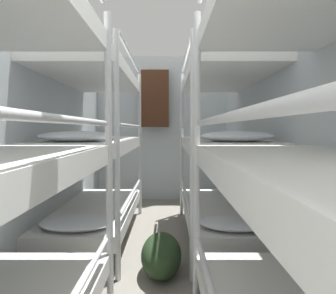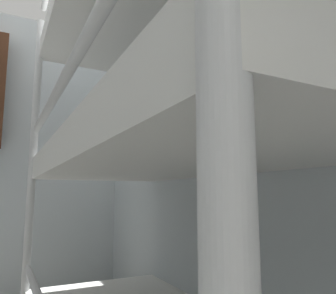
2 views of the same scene
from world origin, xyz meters
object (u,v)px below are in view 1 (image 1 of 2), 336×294
(bunk_stack_left_far, at_px, (95,144))
(duffel_bag, at_px, (161,255))
(bunk_stack_right_far, at_px, (222,144))
(hanging_coat, at_px, (155,99))

(bunk_stack_left_far, xyz_separation_m, duffel_bag, (0.71, -0.74, -0.86))
(bunk_stack_right_far, bearing_deg, duffel_bag, -129.64)
(bunk_stack_left_far, distance_m, duffel_bag, 1.34)
(bunk_stack_right_far, relative_size, hanging_coat, 2.16)
(duffel_bag, distance_m, hanging_coat, 2.89)
(duffel_bag, height_order, hanging_coat, hanging_coat)
(bunk_stack_left_far, relative_size, duffel_bag, 3.50)
(bunk_stack_left_far, height_order, hanging_coat, hanging_coat)
(bunk_stack_left_far, distance_m, hanging_coat, 1.92)
(bunk_stack_right_far, distance_m, duffel_bag, 1.29)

